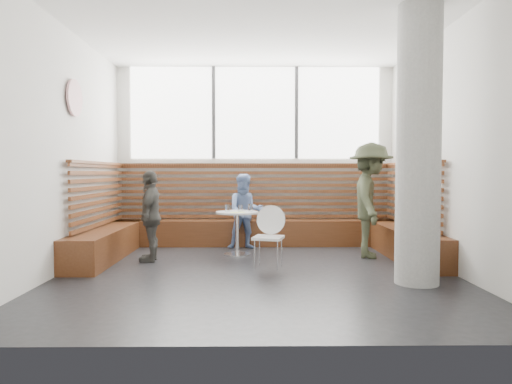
{
  "coord_description": "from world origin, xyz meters",
  "views": [
    {
      "loc": [
        -0.08,
        -5.83,
        1.29
      ],
      "look_at": [
        0.0,
        1.0,
        1.0
      ],
      "focal_mm": 32.0,
      "sensor_mm": 36.0,
      "label": 1
    }
  ],
  "objects_px": {
    "concrete_column": "(418,146)",
    "child_left": "(151,216)",
    "cafe_table": "(237,224)",
    "adult_man": "(371,200)",
    "cafe_chair": "(268,231)",
    "child_back": "(245,211)"
  },
  "relations": [
    {
      "from": "adult_man",
      "to": "concrete_column",
      "type": "bearing_deg",
      "value": -162.88
    },
    {
      "from": "concrete_column",
      "to": "child_left",
      "type": "bearing_deg",
      "value": 157.48
    },
    {
      "from": "cafe_chair",
      "to": "child_back",
      "type": "height_order",
      "value": "child_back"
    },
    {
      "from": "concrete_column",
      "to": "cafe_table",
      "type": "distance_m",
      "value": 3.05
    },
    {
      "from": "cafe_table",
      "to": "child_back",
      "type": "xyz_separation_m",
      "value": [
        0.12,
        0.58,
        0.15
      ]
    },
    {
      "from": "cafe_table",
      "to": "child_back",
      "type": "relative_size",
      "value": 0.54
    },
    {
      "from": "concrete_column",
      "to": "child_back",
      "type": "bearing_deg",
      "value": 129.51
    },
    {
      "from": "cafe_table",
      "to": "adult_man",
      "type": "height_order",
      "value": "adult_man"
    },
    {
      "from": "child_back",
      "to": "concrete_column",
      "type": "bearing_deg",
      "value": -57.25
    },
    {
      "from": "cafe_table",
      "to": "child_left",
      "type": "distance_m",
      "value": 1.34
    },
    {
      "from": "concrete_column",
      "to": "child_back",
      "type": "distance_m",
      "value": 3.32
    },
    {
      "from": "child_back",
      "to": "cafe_chair",
      "type": "bearing_deg",
      "value": -84.41
    },
    {
      "from": "cafe_chair",
      "to": "child_back",
      "type": "distance_m",
      "value": 1.54
    },
    {
      "from": "child_left",
      "to": "cafe_table",
      "type": "bearing_deg",
      "value": 108.12
    },
    {
      "from": "child_left",
      "to": "child_back",
      "type": "bearing_deg",
      "value": 125.11
    },
    {
      "from": "cafe_table",
      "to": "adult_man",
      "type": "xyz_separation_m",
      "value": [
        2.04,
        -0.21,
        0.38
      ]
    },
    {
      "from": "child_left",
      "to": "cafe_chair",
      "type": "bearing_deg",
      "value": 72.77
    },
    {
      "from": "concrete_column",
      "to": "adult_man",
      "type": "bearing_deg",
      "value": 93.55
    },
    {
      "from": "concrete_column",
      "to": "adult_man",
      "type": "distance_m",
      "value": 1.82
    },
    {
      "from": "concrete_column",
      "to": "child_back",
      "type": "xyz_separation_m",
      "value": [
        -2.02,
        2.45,
        -0.97
      ]
    },
    {
      "from": "cafe_table",
      "to": "adult_man",
      "type": "distance_m",
      "value": 2.08
    },
    {
      "from": "concrete_column",
      "to": "child_left",
      "type": "distance_m",
      "value": 3.79
    }
  ]
}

